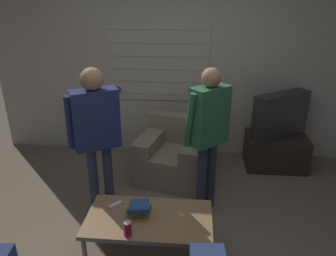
% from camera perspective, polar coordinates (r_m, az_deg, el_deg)
% --- Properties ---
extents(ground_plane, '(16.00, 16.00, 0.00)m').
position_cam_1_polar(ground_plane, '(3.40, -1.54, -19.27)').
color(ground_plane, '#7F705B').
extents(wall_back, '(5.20, 0.08, 2.55)m').
position_cam_1_polar(wall_back, '(4.65, 1.10, 10.39)').
color(wall_back, beige).
rests_on(wall_back, ground_plane).
extents(armchair_beige, '(1.01, 0.97, 0.77)m').
position_cam_1_polar(armchair_beige, '(4.27, 1.08, -4.64)').
color(armchair_beige, gray).
rests_on(armchair_beige, ground_plane).
extents(coffee_table, '(1.10, 0.60, 0.46)m').
position_cam_1_polar(coffee_table, '(2.98, -3.32, -15.87)').
color(coffee_table, '#9E754C').
rests_on(coffee_table, ground_plane).
extents(tv_stand, '(0.80, 0.55, 0.46)m').
position_cam_1_polar(tv_stand, '(4.78, 18.19, -3.82)').
color(tv_stand, '#33281E').
rests_on(tv_stand, ground_plane).
extents(tv, '(0.79, 0.62, 0.60)m').
position_cam_1_polar(tv, '(4.58, 18.96, 2.13)').
color(tv, '#2D2D33').
rests_on(tv, tv_stand).
extents(person_left_standing, '(0.56, 0.82, 1.62)m').
position_cam_1_polar(person_left_standing, '(3.35, -12.43, 0.44)').
color(person_left_standing, '#33384C').
rests_on(person_left_standing, ground_plane).
extents(person_right_standing, '(0.49, 0.77, 1.60)m').
position_cam_1_polar(person_right_standing, '(3.37, 7.01, 0.51)').
color(person_right_standing, '#33384C').
rests_on(person_right_standing, ground_plane).
extents(book_stack, '(0.21, 0.19, 0.11)m').
position_cam_1_polar(book_stack, '(2.96, -4.98, -13.77)').
color(book_stack, gold).
rests_on(book_stack, coffee_table).
extents(soda_can, '(0.07, 0.07, 0.13)m').
position_cam_1_polar(soda_can, '(2.76, -7.04, -17.03)').
color(soda_can, red).
rests_on(soda_can, coffee_table).
extents(spare_remote, '(0.12, 0.12, 0.02)m').
position_cam_1_polar(spare_remote, '(3.11, -9.11, -13.05)').
color(spare_remote, white).
rests_on(spare_remote, coffee_table).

